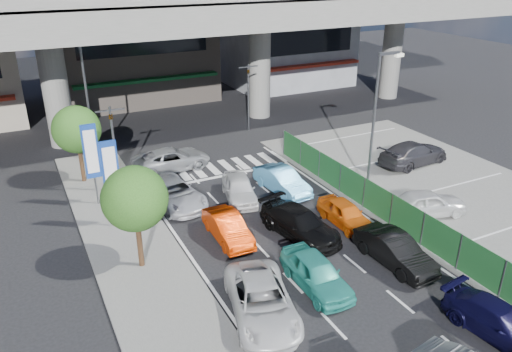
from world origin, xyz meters
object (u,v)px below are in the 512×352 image
tree_far (76,130)px  taxi_orange_right (345,213)px  traffic_cone (356,183)px  sedan_white_mid_left (262,301)px  traffic_light_right (248,81)px  signboard_near (111,173)px  tree_near (135,199)px  signboard_far (91,154)px  minivan_navy_back (500,322)px  crossing_wagon_silver (172,159)px  sedan_black_mid (300,224)px  kei_truck_front_right (282,181)px  parked_sedan_white (427,203)px  street_lamp_left (89,90)px  hatch_black_mid_right (395,251)px  parked_sedan_dgrey (414,153)px  taxi_teal_mid (316,273)px  taxi_orange_left (228,227)px  street_lamp_right (377,111)px  wagon_silver_front_left (174,193)px  sedan_white_front_mid (239,188)px  traffic_light_left (112,129)px

tree_far → taxi_orange_right: (11.14, -11.33, -2.77)m
traffic_cone → sedan_white_mid_left: bearing=-143.0°
traffic_light_right → traffic_cone: bearing=-85.7°
signboard_near → tree_near: (0.20, -3.99, 0.32)m
signboard_far → signboard_near: bearing=-82.4°
minivan_navy_back → sedan_white_mid_left: size_ratio=0.85×
crossing_wagon_silver → sedan_white_mid_left: bearing=172.1°
sedan_black_mid → kei_truck_front_right: 5.10m
signboard_near → parked_sedan_white: bearing=-21.9°
street_lamp_left → hatch_black_mid_right: street_lamp_left is taller
parked_sedan_dgrey → traffic_cone: (-5.63, -1.32, -0.44)m
hatch_black_mid_right → parked_sedan_white: (4.57, 2.76, 0.07)m
tree_near → minivan_navy_back: tree_near is taller
taxi_teal_mid → traffic_cone: size_ratio=6.56×
taxi_orange_left → parked_sedan_white: 10.66m
street_lamp_right → taxi_orange_right: bearing=-143.6°
tree_near → traffic_cone: (13.44, 2.40, -3.02)m
crossing_wagon_silver → taxi_orange_right: bearing=-155.3°
hatch_black_mid_right → parked_sedan_white: parked_sedan_white is taller
street_lamp_right → hatch_black_mid_right: size_ratio=1.91×
tree_far → minivan_navy_back: 23.60m
wagon_silver_front_left → sedan_white_front_mid: size_ratio=1.21×
crossing_wagon_silver → minivan_navy_back: bearing=-166.8°
street_lamp_left → signboard_far: street_lamp_left is taller
signboard_far → tree_far: tree_far is taller
street_lamp_right → parked_sedan_dgrey: bearing=19.4°
traffic_light_right → street_lamp_left: bearing=-175.2°
tree_near → traffic_cone: tree_near is taller
traffic_light_left → parked_sedan_dgrey: traffic_light_left is taller
tree_far → taxi_orange_left: tree_far is taller
taxi_orange_right → taxi_orange_left: bearing=167.3°
traffic_light_left → parked_sedan_dgrey: bearing=-13.2°
wagon_silver_front_left → taxi_orange_left: bearing=-84.9°
sedan_white_mid_left → parked_sedan_dgrey: size_ratio=0.96×
sedan_white_mid_left → kei_truck_front_right: (6.10, 9.28, 0.00)m
signboard_near → sedan_white_front_mid: bearing=1.4°
wagon_silver_front_left → crossing_wagon_silver: crossing_wagon_silver is taller
taxi_orange_left → wagon_silver_front_left: bearing=105.0°
tree_near → taxi_orange_left: size_ratio=1.25×
sedan_white_front_mid → wagon_silver_front_left: bearing=177.8°
traffic_light_left → parked_sedan_white: traffic_light_left is taller
sedan_white_front_mid → parked_sedan_dgrey: bearing=12.8°
street_lamp_left → crossing_wagon_silver: bearing=-44.5°
traffic_light_left → street_lamp_right: street_lamp_right is taller
hatch_black_mid_right → kei_truck_front_right: (-0.81, 8.78, 0.00)m
parked_sedan_white → sedan_white_front_mid: bearing=67.4°
minivan_navy_back → taxi_orange_left: 12.20m
traffic_light_right → wagon_silver_front_left: (-9.29, -9.77, -3.26)m
taxi_teal_mid → sedan_black_mid: bearing=69.7°
traffic_light_left → wagon_silver_front_left: traffic_light_left is taller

